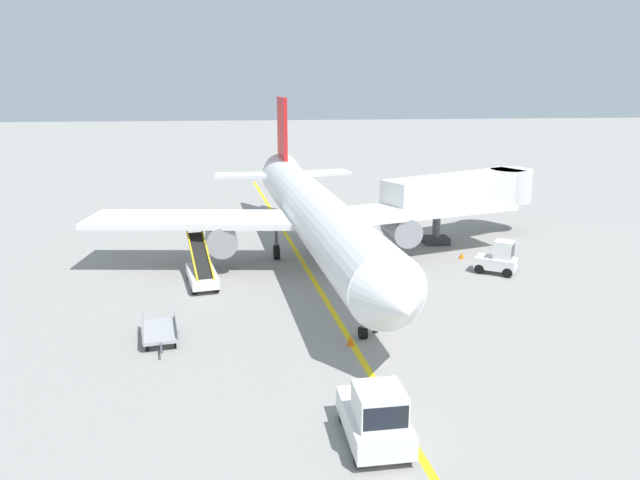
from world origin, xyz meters
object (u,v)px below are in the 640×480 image
baggage_tug_near_wing (499,259)px  ground_crew_marshaller (376,314)px  jet_bridge (470,191)px  pushback_tug (376,416)px  baggage_cart_loaded (160,330)px  safety_cone_nose_left (462,255)px  safety_cone_nose_right (350,341)px  airliner (313,212)px  belt_loader_forward_hold (202,272)px

baggage_tug_near_wing → ground_crew_marshaller: bearing=-138.7°
jet_bridge → pushback_tug: jet_bridge is taller
baggage_cart_loaded → safety_cone_nose_left: (18.04, 11.21, -0.25)m
safety_cone_nose_right → pushback_tug: bearing=-92.8°
safety_cone_nose_left → safety_cone_nose_right: same height
baggage_tug_near_wing → safety_cone_nose_left: bearing=108.9°
ground_crew_marshaller → airliner: bearing=99.2°
jet_bridge → safety_cone_nose_left: (-2.22, -5.27, -3.32)m
pushback_tug → ground_crew_marshaller: (1.77, 8.94, -0.08)m
belt_loader_forward_hold → safety_cone_nose_left: belt_loader_forward_hold is taller
belt_loader_forward_hold → safety_cone_nose_left: (16.73, 3.55, -0.56)m
safety_cone_nose_left → ground_crew_marshaller: bearing=-125.2°
pushback_tug → ground_crew_marshaller: size_ratio=2.17×
pushback_tug → baggage_cart_loaded: size_ratio=0.96×
ground_crew_marshaller → safety_cone_nose_right: ground_crew_marshaller is taller
pushback_tug → baggage_cart_loaded: pushback_tug is taller
baggage_tug_near_wing → pushback_tug: bearing=-122.8°
ground_crew_marshaller → jet_bridge: bearing=58.4°
airliner → safety_cone_nose_right: bearing=-88.0°
pushback_tug → safety_cone_nose_left: pushback_tug is taller
pushback_tug → safety_cone_nose_left: size_ratio=8.38×
baggage_cart_loaded → safety_cone_nose_right: bearing=-9.8°
jet_bridge → safety_cone_nose_right: (-11.67, -17.96, -3.32)m
jet_bridge → safety_cone_nose_left: 6.61m
safety_cone_nose_left → safety_cone_nose_right: bearing=-126.7°
baggage_tug_near_wing → baggage_cart_loaded: size_ratio=0.71×
belt_loader_forward_hold → ground_crew_marshaller: bearing=-42.3°
jet_bridge → belt_loader_forward_hold: size_ratio=2.46×
jet_bridge → baggage_tug_near_wing: jet_bridge is taller
safety_cone_nose_right → baggage_cart_loaded: bearing=170.2°
airliner → pushback_tug: (0.07, -20.35, -2.42)m
airliner → safety_cone_nose_left: (9.90, 0.02, -3.20)m
baggage_cart_loaded → safety_cone_nose_left: bearing=31.9°
airliner → jet_bridge: (12.12, 5.30, 0.12)m
pushback_tug → safety_cone_nose_left: bearing=64.2°
airliner → pushback_tug: size_ratio=9.59×
belt_loader_forward_hold → ground_crew_marshaller: belt_loader_forward_hold is taller
belt_loader_forward_hold → baggage_cart_loaded: size_ratio=1.34×
safety_cone_nose_right → ground_crew_marshaller: bearing=42.0°
airliner → baggage_cart_loaded: 14.14m
ground_crew_marshaller → safety_cone_nose_left: (8.06, 11.43, -0.69)m
safety_cone_nose_left → pushback_tug: bearing=-115.8°
ground_crew_marshaller → pushback_tug: bearing=-101.2°
airliner → safety_cone_nose_right: airliner is taller
pushback_tug → ground_crew_marshaller: bearing=78.8°
baggage_cart_loaded → ground_crew_marshaller: bearing=-1.3°
belt_loader_forward_hold → baggage_cart_loaded: bearing=-99.7°
belt_loader_forward_hold → airliner: bearing=27.3°
belt_loader_forward_hold → jet_bridge: bearing=25.0°
pushback_tug → belt_loader_forward_hold: 18.18m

